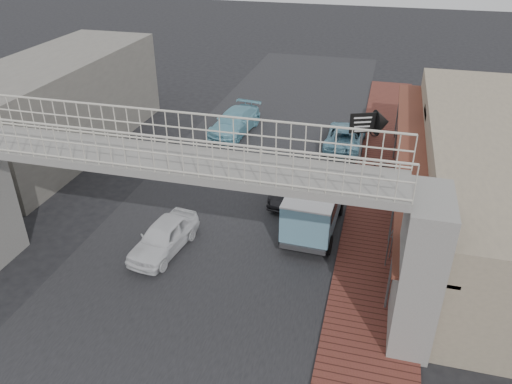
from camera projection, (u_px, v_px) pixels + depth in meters
The scene contains 15 objects.
ground at pixel (218, 232), 20.79m from camera, with size 120.00×120.00×0.00m, color black.
road_strip at pixel (218, 232), 20.78m from camera, with size 10.00×60.00×0.01m, color black.
sidewalk at pixel (380, 215), 21.85m from camera, with size 3.00×40.00×0.10m, color brown.
shophouse_row at pixel (497, 177), 20.74m from camera, with size 7.20×18.00×4.00m.
footbridge at pixel (174, 217), 15.86m from camera, with size 16.40×2.40×6.34m.
building_far_left at pixel (59, 105), 27.06m from camera, with size 5.00×14.00×5.00m, color gray.
white_hatchback at pixel (164, 237), 19.36m from camera, with size 1.47×3.66×1.25m, color white.
dark_sedan at pixel (299, 182), 23.08m from camera, with size 1.51×4.32×1.42m, color black.
angkot_curb at pixel (346, 136), 28.08m from camera, with size 2.08×4.51×1.25m, color #6CA5BC.
angkot_far at pixel (235, 122), 29.86m from camera, with size 1.90×4.67×1.35m, color #78BCD1.
angkot_van at pixel (314, 202), 20.22m from camera, with size 2.14×4.41×2.12m.
motorcycle_near at pixel (389, 168), 24.73m from camera, with size 0.57×1.64×0.86m, color black.
motorcycle_far at pixel (367, 129), 29.27m from camera, with size 0.42×1.47×0.88m, color black.
street_clock at pixel (405, 203), 17.43m from camera, with size 0.82×0.74×3.19m.
arrow_sign at pixel (380, 123), 23.85m from camera, with size 2.04×1.38×3.38m.
Camera 1 is at (5.95, -16.33, 11.63)m, focal length 35.00 mm.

